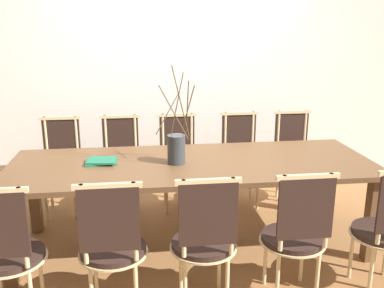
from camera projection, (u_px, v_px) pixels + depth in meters
The scene contains 14 objects.
ground_plane at pixel (192, 244), 3.62m from camera, with size 16.00×16.00×0.00m, color olive.
wall_rear at pixel (176, 44), 4.49m from camera, with size 12.00×0.06×3.20m.
dining_table at pixel (192, 171), 3.45m from camera, with size 2.91×1.05×0.73m.
chair_near_leftend at pixel (7, 251), 2.56m from camera, with size 0.44×0.44×0.94m.
chair_near_left at pixel (112, 244), 2.63m from camera, with size 0.44×0.44×0.94m.
chair_near_center at pixel (205, 238), 2.70m from camera, with size 0.44×0.44×0.94m.
chair_near_right at pixel (296, 233), 2.78m from camera, with size 0.44×0.44×0.94m.
chair_far_leftend at pixel (61, 164), 4.13m from camera, with size 0.44×0.44×0.94m.
chair_far_left at pixel (121, 162), 4.20m from camera, with size 0.44×0.44×0.94m.
chair_far_center at pixel (178, 160), 4.27m from camera, with size 0.44×0.44×0.94m.
chair_far_right at pixel (241, 157), 4.35m from camera, with size 0.44×0.44×0.94m.
chair_far_rightend at pixel (294, 155), 4.42m from camera, with size 0.44×0.44×0.94m.
vase_centerpiece at pixel (176, 148), 3.36m from camera, with size 0.30×0.30×0.78m.
book_stack at pixel (101, 161), 3.40m from camera, with size 0.26×0.21×0.03m.
Camera 1 is at (-0.41, -3.23, 1.80)m, focal length 40.00 mm.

